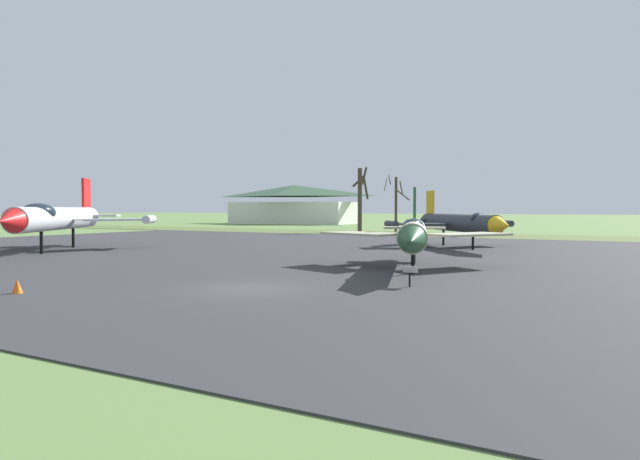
% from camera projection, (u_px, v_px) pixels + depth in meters
% --- Properties ---
extents(ground_plane, '(600.00, 600.00, 0.00)m').
position_uv_depth(ground_plane, '(248.00, 289.00, 22.54)').
color(ground_plane, '#607F42').
extents(asphalt_apron, '(94.23, 53.16, 0.05)m').
position_uv_depth(asphalt_apron, '(398.00, 258.00, 36.43)').
color(asphalt_apron, '#333335').
rests_on(asphalt_apron, ground).
extents(grass_verge_strip, '(154.23, 12.00, 0.06)m').
position_uv_depth(grass_verge_strip, '(503.00, 236.00, 64.81)').
color(grass_verge_strip, '#586A35').
rests_on(grass_verge_strip, ground).
extents(jet_fighter_front_left, '(9.95, 13.68, 4.49)m').
position_uv_depth(jet_fighter_front_left, '(413.00, 233.00, 29.50)').
color(jet_fighter_front_left, '#B7B293').
rests_on(jet_fighter_front_left, ground).
extents(info_placard_front_left, '(0.64, 0.33, 0.91)m').
position_uv_depth(info_placard_front_left, '(410.00, 273.00, 22.89)').
color(info_placard_front_left, black).
rests_on(info_placard_front_left, ground).
extents(jet_fighter_rear_center, '(11.52, 12.51, 4.80)m').
position_uv_depth(jet_fighter_rear_center, '(459.00, 223.00, 45.60)').
color(jet_fighter_rear_center, '#33383D').
rests_on(jet_fighter_rear_center, ground).
extents(jet_fighter_rear_left, '(13.63, 15.92, 5.80)m').
position_uv_depth(jet_fighter_rear_left, '(56.00, 218.00, 42.26)').
color(jet_fighter_rear_left, silver).
rests_on(jet_fighter_rear_left, ground).
extents(bare_tree_far_left, '(2.41, 2.17, 8.85)m').
position_uv_depth(bare_tree_far_left, '(361.00, 197.00, 77.19)').
color(bare_tree_far_left, '#42382D').
rests_on(bare_tree_far_left, ground).
extents(bare_tree_left_of_center, '(3.58, 2.81, 7.80)m').
position_uv_depth(bare_tree_left_of_center, '(396.00, 201.00, 76.65)').
color(bare_tree_left_of_center, '#42382D').
rests_on(bare_tree_left_of_center, ground).
extents(visitor_building, '(27.31, 16.23, 8.08)m').
position_uv_depth(visitor_building, '(294.00, 205.00, 119.54)').
color(visitor_building, silver).
rests_on(visitor_building, ground).
extents(traffic_cone, '(0.42, 0.42, 0.60)m').
position_uv_depth(traffic_cone, '(17.00, 287.00, 21.20)').
color(traffic_cone, orange).
rests_on(traffic_cone, ground).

